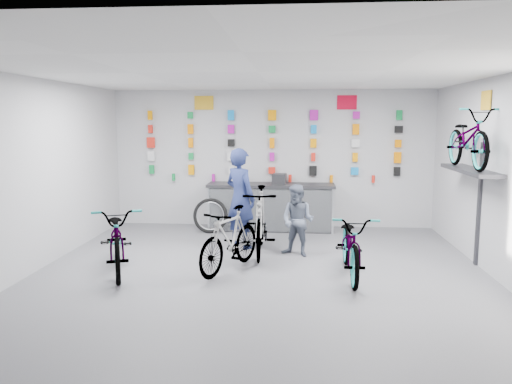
# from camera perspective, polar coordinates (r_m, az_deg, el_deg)

# --- Properties ---
(floor) EXTENTS (8.00, 8.00, 0.00)m
(floor) POSITION_cam_1_polar(r_m,az_deg,el_deg) (7.38, 0.23, -10.31)
(floor) COLOR #56565B
(floor) RESTS_ON ground
(ceiling) EXTENTS (8.00, 8.00, 0.00)m
(ceiling) POSITION_cam_1_polar(r_m,az_deg,el_deg) (7.03, 0.24, 13.58)
(ceiling) COLOR white
(ceiling) RESTS_ON wall_back
(wall_back) EXTENTS (7.00, 0.00, 7.00)m
(wall_back) POSITION_cam_1_polar(r_m,az_deg,el_deg) (11.02, 1.85, 3.82)
(wall_back) COLOR #BCBCBF
(wall_back) RESTS_ON floor
(wall_front) EXTENTS (7.00, 0.00, 7.00)m
(wall_front) POSITION_cam_1_polar(r_m,az_deg,el_deg) (3.14, -5.50, -7.40)
(wall_front) COLOR #BCBCBF
(wall_front) RESTS_ON floor
(wall_left) EXTENTS (0.00, 8.00, 8.00)m
(wall_left) POSITION_cam_1_polar(r_m,az_deg,el_deg) (8.11, -25.28, 1.45)
(wall_left) COLOR #BCBCBF
(wall_left) RESTS_ON floor
(counter) EXTENTS (2.70, 0.66, 1.00)m
(counter) POSITION_cam_1_polar(r_m,az_deg,el_deg) (10.69, 1.70, -1.79)
(counter) COLOR black
(counter) RESTS_ON floor
(merch_wall) EXTENTS (5.57, 0.08, 1.56)m
(merch_wall) POSITION_cam_1_polar(r_m,az_deg,el_deg) (10.93, 2.23, 5.41)
(merch_wall) COLOR #0E843A
(merch_wall) RESTS_ON wall_back
(wall_bracket) EXTENTS (0.39, 1.90, 2.00)m
(wall_bracket) POSITION_cam_1_polar(r_m,az_deg,el_deg) (8.68, 23.38, 1.73)
(wall_bracket) COLOR #333338
(wall_bracket) RESTS_ON wall_right
(sign_left) EXTENTS (0.42, 0.02, 0.30)m
(sign_left) POSITION_cam_1_polar(r_m,az_deg,el_deg) (11.15, -5.97, 10.10)
(sign_left) COLOR gold
(sign_left) RESTS_ON wall_back
(sign_right) EXTENTS (0.42, 0.02, 0.30)m
(sign_right) POSITION_cam_1_polar(r_m,az_deg,el_deg) (11.01, 10.35, 10.04)
(sign_right) COLOR red
(sign_right) RESTS_ON wall_back
(sign_side) EXTENTS (0.02, 0.40, 0.30)m
(sign_side) POSITION_cam_1_polar(r_m,az_deg,el_deg) (8.69, 24.80, 9.49)
(sign_side) COLOR gold
(sign_side) RESTS_ON wall_right
(bike_left) EXTENTS (1.39, 2.15, 1.07)m
(bike_left) POSITION_cam_1_polar(r_m,az_deg,el_deg) (8.06, -15.55, -5.07)
(bike_left) COLOR gray
(bike_left) RESTS_ON floor
(bike_center) EXTENTS (1.11, 1.71, 1.00)m
(bike_center) POSITION_cam_1_polar(r_m,az_deg,el_deg) (7.83, -3.03, -5.41)
(bike_center) COLOR gray
(bike_center) RESTS_ON floor
(bike_right) EXTENTS (0.66, 1.88, 0.99)m
(bike_right) POSITION_cam_1_polar(r_m,az_deg,el_deg) (7.66, 10.84, -5.90)
(bike_right) COLOR gray
(bike_right) RESTS_ON floor
(bike_service) EXTENTS (0.61, 1.98, 1.18)m
(bike_service) POSITION_cam_1_polar(r_m,az_deg,el_deg) (8.76, 0.51, -3.32)
(bike_service) COLOR gray
(bike_service) RESTS_ON floor
(bike_wall) EXTENTS (0.63, 1.80, 0.95)m
(bike_wall) POSITION_cam_1_polar(r_m,az_deg,el_deg) (8.62, 23.11, 5.63)
(bike_wall) COLOR gray
(bike_wall) RESTS_ON wall_bracket
(clerk) EXTENTS (0.80, 0.77, 1.84)m
(clerk) POSITION_cam_1_polar(r_m,az_deg,el_deg) (9.17, -1.81, -0.71)
(clerk) COLOR navy
(clerk) RESTS_ON floor
(customer) EXTENTS (0.75, 0.69, 1.25)m
(customer) POSITION_cam_1_polar(r_m,az_deg,el_deg) (8.66, 4.79, -3.27)
(customer) COLOR #50596C
(customer) RESTS_ON floor
(spare_wheel) EXTENTS (0.75, 0.28, 0.74)m
(spare_wheel) POSITION_cam_1_polar(r_m,az_deg,el_deg) (10.49, -5.25, -2.72)
(spare_wheel) COLOR black
(spare_wheel) RESTS_ON floor
(register) EXTENTS (0.31, 0.33, 0.22)m
(register) POSITION_cam_1_polar(r_m,az_deg,el_deg) (10.60, 2.69, 1.52)
(register) COLOR black
(register) RESTS_ON counter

